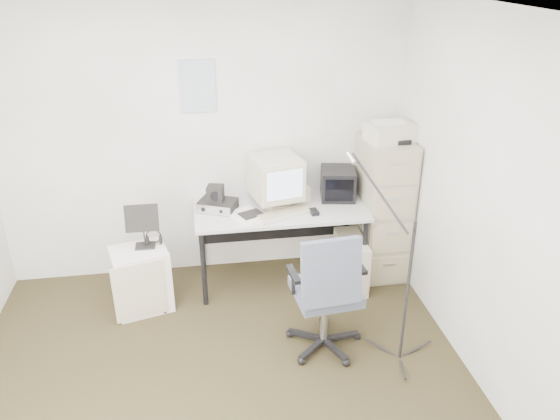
{
  "coord_description": "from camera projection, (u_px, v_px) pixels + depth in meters",
  "views": [
    {
      "loc": [
        -0.05,
        -2.84,
        2.77
      ],
      "look_at": [
        0.55,
        0.95,
        0.95
      ],
      "focal_mm": 35.0,
      "sensor_mm": 36.0,
      "label": 1
    }
  ],
  "objects": [
    {
      "name": "mouse",
      "position": [
        314.0,
        212.0,
        4.69
      ],
      "size": [
        0.07,
        0.11,
        0.03
      ],
      "primitive_type": "cube",
      "rotation": [
        0.0,
        0.0,
        0.1
      ],
      "color": "black",
      "rests_on": "desk"
    },
    {
      "name": "wall_calendar",
      "position": [
        197.0,
        86.0,
        4.57
      ],
      "size": [
        0.3,
        0.02,
        0.44
      ],
      "primitive_type": "cube",
      "color": "white",
      "rests_on": "wall_back"
    },
    {
      "name": "headphones",
      "position": [
        154.0,
        239.0,
        4.55
      ],
      "size": [
        0.19,
        0.19,
        0.03
      ],
      "primitive_type": "torus",
      "rotation": [
        0.0,
        0.0,
        -0.39
      ],
      "color": "black",
      "rests_on": "side_cart"
    },
    {
      "name": "pc_tower",
      "position": [
        351.0,
        262.0,
        4.92
      ],
      "size": [
        0.24,
        0.51,
        0.47
      ],
      "primitive_type": "cube",
      "rotation": [
        0.0,
        0.0,
        -0.03
      ],
      "color": "#BFB69E",
      "rests_on": "floor"
    },
    {
      "name": "wall_right",
      "position": [
        499.0,
        218.0,
        3.44
      ],
      "size": [
        0.02,
        3.6,
        2.5
      ],
      "primitive_type": "cube",
      "color": "white",
      "rests_on": "ground"
    },
    {
      "name": "papers",
      "position": [
        247.0,
        216.0,
        4.62
      ],
      "size": [
        0.34,
        0.38,
        0.02
      ],
      "primitive_type": "cube",
      "rotation": [
        0.0,
        0.0,
        0.42
      ],
      "color": "white",
      "rests_on": "desk"
    },
    {
      "name": "desk",
      "position": [
        280.0,
        244.0,
        4.95
      ],
      "size": [
        1.5,
        0.7,
        0.73
      ],
      "primitive_type": "cube",
      "color": "silver",
      "rests_on": "floor"
    },
    {
      "name": "ceiling",
      "position": [
        199.0,
        13.0,
        2.65
      ],
      "size": [
        3.6,
        3.6,
        0.01
      ],
      "primitive_type": "cube",
      "color": "white",
      "rests_on": "ground"
    },
    {
      "name": "mic_stand",
      "position": [
        410.0,
        272.0,
        3.8
      ],
      "size": [
        0.03,
        0.03,
        1.5
      ],
      "primitive_type": "cylinder",
      "rotation": [
        0.0,
        0.0,
        1.95
      ],
      "color": "black",
      "rests_on": "floor"
    },
    {
      "name": "keyboard",
      "position": [
        284.0,
        214.0,
        4.66
      ],
      "size": [
        0.53,
        0.36,
        0.03
      ],
      "primitive_type": "cube",
      "rotation": [
        0.0,
        0.0,
        0.4
      ],
      "color": "#BFB69E",
      "rests_on": "desk"
    },
    {
      "name": "filing_cabinet",
      "position": [
        382.0,
        208.0,
        4.99
      ],
      "size": [
        0.4,
        0.6,
        1.3
      ],
      "primitive_type": "cube",
      "color": "#B5AC94",
      "rests_on": "floor"
    },
    {
      "name": "crt_monitor",
      "position": [
        276.0,
        181.0,
        4.77
      ],
      "size": [
        0.48,
        0.5,
        0.44
      ],
      "primitive_type": "cube",
      "rotation": [
        0.0,
        0.0,
        0.21
      ],
      "color": "#BFB69E",
      "rests_on": "desk"
    },
    {
      "name": "radio_receiver",
      "position": [
        218.0,
        205.0,
        4.74
      ],
      "size": [
        0.38,
        0.33,
        0.09
      ],
      "primitive_type": "cube",
      "rotation": [
        0.0,
        0.0,
        -0.41
      ],
      "color": "black",
      "rests_on": "desk"
    },
    {
      "name": "desk_speaker",
      "position": [
        305.0,
        194.0,
        4.9
      ],
      "size": [
        0.09,
        0.09,
        0.14
      ],
      "primitive_type": "cube",
      "rotation": [
        0.0,
        0.0,
        0.25
      ],
      "color": "beige",
      "rests_on": "desk"
    },
    {
      "name": "wall_back",
      "position": [
        203.0,
        143.0,
        4.8
      ],
      "size": [
        3.6,
        0.02,
        2.5
      ],
      "primitive_type": "cube",
      "color": "white",
      "rests_on": "ground"
    },
    {
      "name": "side_cart",
      "position": [
        142.0,
        279.0,
        4.59
      ],
      "size": [
        0.52,
        0.46,
        0.55
      ],
      "primitive_type": "cube",
      "rotation": [
        0.0,
        0.0,
        0.26
      ],
      "color": "white",
      "rests_on": "floor"
    },
    {
      "name": "office_chair",
      "position": [
        326.0,
        289.0,
        4.02
      ],
      "size": [
        0.65,
        0.65,
        1.03
      ],
      "primitive_type": "cube",
      "rotation": [
        0.0,
        0.0,
        0.1
      ],
      "color": "#4C566A",
      "rests_on": "floor"
    },
    {
      "name": "music_stand",
      "position": [
        143.0,
        225.0,
        4.44
      ],
      "size": [
        0.29,
        0.2,
        0.39
      ],
      "primitive_type": "cube",
      "rotation": [
        0.0,
        0.0,
        0.23
      ],
      "color": "black",
      "rests_on": "side_cart"
    },
    {
      "name": "printer",
      "position": [
        390.0,
        132.0,
        4.65
      ],
      "size": [
        0.44,
        0.34,
        0.15
      ],
      "primitive_type": "cube",
      "rotation": [
        0.0,
        0.0,
        0.21
      ],
      "color": "#BFB69E",
      "rests_on": "filing_cabinet"
    },
    {
      "name": "crt_tv",
      "position": [
        338.0,
        183.0,
        4.95
      ],
      "size": [
        0.35,
        0.37,
        0.27
      ],
      "primitive_type": "cube",
      "rotation": [
        0.0,
        0.0,
        -0.18
      ],
      "color": "black",
      "rests_on": "desk"
    },
    {
      "name": "radio_speaker",
      "position": [
        215.0,
        193.0,
        4.69
      ],
      "size": [
        0.16,
        0.16,
        0.14
      ],
      "primitive_type": "cube",
      "rotation": [
        0.0,
        0.0,
        -0.24
      ],
      "color": "black",
      "rests_on": "radio_receiver"
    },
    {
      "name": "floor",
      "position": [
        222.0,
        400.0,
        3.73
      ],
      "size": [
        3.6,
        3.6,
        0.01
      ],
      "primitive_type": "cube",
      "color": "#342B16",
      "rests_on": "ground"
    }
  ]
}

